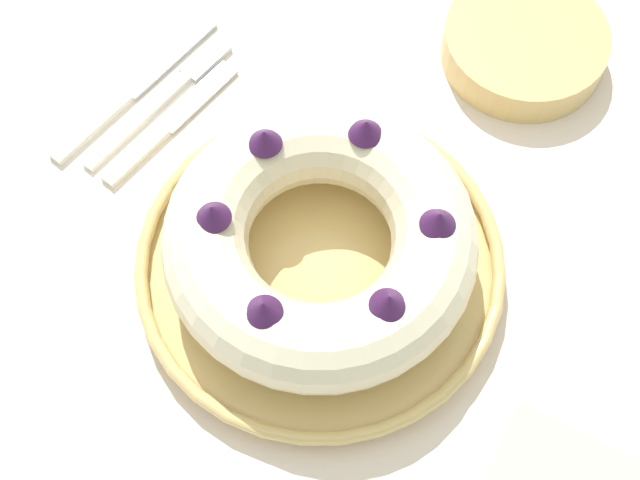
{
  "coord_description": "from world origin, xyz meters",
  "views": [
    {
      "loc": [
        0.23,
        -0.23,
        1.49
      ],
      "look_at": [
        0.02,
        0.03,
        0.81
      ],
      "focal_mm": 50.0,
      "sensor_mm": 36.0,
      "label": 1
    }
  ],
  "objects": [
    {
      "name": "fork",
      "position": [
        -0.22,
        0.08,
        0.75
      ],
      "size": [
        0.02,
        0.19,
        0.01
      ],
      "rotation": [
        0.0,
        0.0,
        -0.02
      ],
      "color": "white",
      "rests_on": "dining_table"
    },
    {
      "name": "serving_knife",
      "position": [
        -0.25,
        0.05,
        0.75
      ],
      "size": [
        0.02,
        0.22,
        0.01
      ],
      "rotation": [
        0.0,
        0.0,
        -0.1
      ],
      "color": "white",
      "rests_on": "dining_table"
    },
    {
      "name": "side_bowl",
      "position": [
        0.03,
        0.35,
        0.77
      ],
      "size": [
        0.16,
        0.16,
        0.04
      ],
      "primitive_type": "cylinder",
      "color": "tan",
      "rests_on": "dining_table"
    },
    {
      "name": "bundt_cake",
      "position": [
        0.02,
        0.03,
        0.82
      ],
      "size": [
        0.27,
        0.27,
        0.09
      ],
      "color": "beige",
      "rests_on": "serving_dish"
    },
    {
      "name": "ground_plane",
      "position": [
        0.0,
        0.0,
        0.0
      ],
      "size": [
        8.0,
        8.0,
        0.0
      ],
      "primitive_type": "plane",
      "color": "#4C4742"
    },
    {
      "name": "cake_knife",
      "position": [
        -0.19,
        0.05,
        0.75
      ],
      "size": [
        0.02,
        0.18,
        0.01
      ],
      "rotation": [
        0.0,
        0.0,
        -0.02
      ],
      "color": "white",
      "rests_on": "dining_table"
    },
    {
      "name": "serving_dish",
      "position": [
        0.02,
        0.03,
        0.76
      ],
      "size": [
        0.33,
        0.33,
        0.03
      ],
      "color": "tan",
      "rests_on": "dining_table"
    },
    {
      "name": "dining_table",
      "position": [
        0.0,
        0.0,
        0.67
      ],
      "size": [
        1.5,
        1.05,
        0.75
      ],
      "color": "beige",
      "rests_on": "ground_plane"
    }
  ]
}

